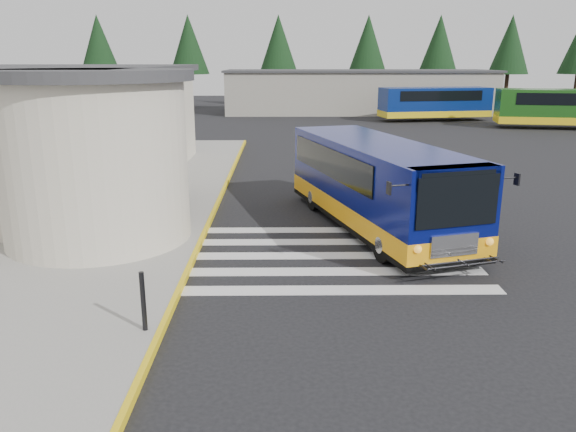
{
  "coord_description": "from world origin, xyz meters",
  "views": [
    {
      "loc": [
        -1.67,
        -15.35,
        5.21
      ],
      "look_at": [
        -1.51,
        -0.5,
        1.06
      ],
      "focal_mm": 35.0,
      "sensor_mm": 36.0,
      "label": 1
    }
  ],
  "objects_px": {
    "pedestrian_a": "(109,224)",
    "far_bus_b": "(565,107)",
    "far_bus_a": "(435,102)",
    "bollard": "(143,301)",
    "pedestrian_b": "(131,220)",
    "transit_bus": "(376,188)"
  },
  "relations": [
    {
      "from": "far_bus_b",
      "to": "pedestrian_b",
      "type": "bearing_deg",
      "value": 149.76
    },
    {
      "from": "bollard",
      "to": "far_bus_a",
      "type": "distance_m",
      "value": 42.87
    },
    {
      "from": "pedestrian_a",
      "to": "bollard",
      "type": "xyz_separation_m",
      "value": [
        1.86,
        -4.16,
        -0.32
      ]
    },
    {
      "from": "bollard",
      "to": "far_bus_b",
      "type": "distance_m",
      "value": 41.82
    },
    {
      "from": "bollard",
      "to": "pedestrian_b",
      "type": "bearing_deg",
      "value": 106.94
    },
    {
      "from": "pedestrian_a",
      "to": "pedestrian_b",
      "type": "relative_size",
      "value": 1.02
    },
    {
      "from": "pedestrian_a",
      "to": "far_bus_a",
      "type": "xyz_separation_m",
      "value": [
        17.9,
        35.59,
        0.53
      ]
    },
    {
      "from": "pedestrian_a",
      "to": "bollard",
      "type": "bearing_deg",
      "value": -174.31
    },
    {
      "from": "pedestrian_b",
      "to": "bollard",
      "type": "bearing_deg",
      "value": -2.77
    },
    {
      "from": "far_bus_a",
      "to": "far_bus_b",
      "type": "height_order",
      "value": "far_bus_b"
    },
    {
      "from": "pedestrian_a",
      "to": "far_bus_b",
      "type": "height_order",
      "value": "far_bus_b"
    },
    {
      "from": "pedestrian_b",
      "to": "far_bus_b",
      "type": "xyz_separation_m",
      "value": [
        25.97,
        29.2,
        0.63
      ]
    },
    {
      "from": "pedestrian_b",
      "to": "transit_bus",
      "type": "bearing_deg",
      "value": 91.02
    },
    {
      "from": "far_bus_a",
      "to": "far_bus_b",
      "type": "xyz_separation_m",
      "value": [
        8.52,
        -5.92,
        0.08
      ]
    },
    {
      "from": "pedestrian_a",
      "to": "transit_bus",
      "type": "bearing_deg",
      "value": -85.69
    },
    {
      "from": "pedestrian_a",
      "to": "pedestrian_b",
      "type": "distance_m",
      "value": 0.65
    },
    {
      "from": "pedestrian_a",
      "to": "far_bus_b",
      "type": "distance_m",
      "value": 39.74
    },
    {
      "from": "pedestrian_b",
      "to": "far_bus_a",
      "type": "bearing_deg",
      "value": 133.87
    },
    {
      "from": "transit_bus",
      "to": "bollard",
      "type": "xyz_separation_m",
      "value": [
        -5.62,
        -7.29,
        -0.57
      ]
    },
    {
      "from": "far_bus_a",
      "to": "bollard",
      "type": "bearing_deg",
      "value": 148.73
    },
    {
      "from": "transit_bus",
      "to": "pedestrian_a",
      "type": "relative_size",
      "value": 5.47
    },
    {
      "from": "pedestrian_b",
      "to": "bollard",
      "type": "relative_size",
      "value": 1.5
    }
  ]
}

